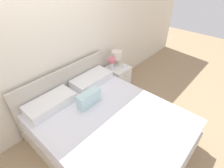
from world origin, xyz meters
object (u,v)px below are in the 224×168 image
at_px(bed, 107,128).
at_px(nightstand, 118,78).
at_px(teacup, 125,66).
at_px(flower_vase, 112,62).
at_px(table_lamp, 117,56).

bearing_deg(bed, nightstand, 33.22).
bearing_deg(teacup, flower_vase, 147.95).
distance_m(table_lamp, teacup, 0.27).
height_order(bed, flower_vase, bed).
distance_m(bed, teacup, 1.46).
bearing_deg(flower_vase, nightstand, -18.75).
distance_m(bed, nightstand, 1.40).
xyz_separation_m(bed, table_lamp, (1.23, 0.85, 0.47)).
bearing_deg(nightstand, teacup, -45.89).
bearing_deg(teacup, table_lamp, 103.39).
bearing_deg(flower_vase, bed, -141.86).
xyz_separation_m(nightstand, table_lamp, (0.05, 0.08, 0.50)).
relative_size(nightstand, table_lamp, 1.72).
bearing_deg(table_lamp, nightstand, -122.28).
distance_m(nightstand, teacup, 0.33).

